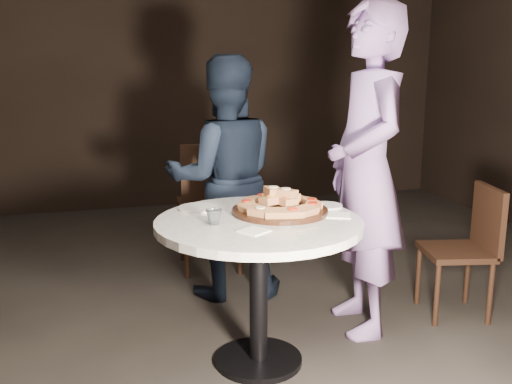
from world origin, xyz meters
TOP-DOWN VIEW (x-y plane):
  - floor at (0.00, 0.00)m, footprint 7.00×7.00m
  - table at (-0.15, -0.11)m, footprint 1.24×1.24m
  - serving_board at (-0.00, -0.01)m, footprint 0.63×0.63m
  - focaccia_pile at (-0.00, -0.01)m, footprint 0.45×0.45m
  - plate_left at (-0.40, 0.18)m, footprint 0.27×0.27m
  - plate_right at (0.28, 0.05)m, footprint 0.18×0.18m
  - water_glass at (-0.38, -0.13)m, footprint 0.09×0.09m
  - napkin_near at (-0.22, -0.31)m, footprint 0.16×0.16m
  - napkin_far at (0.26, -0.15)m, footprint 0.16×0.16m
  - chair_far at (-0.12, 1.29)m, footprint 0.49×0.51m
  - chair_right at (1.27, 0.13)m, footprint 0.47×0.46m
  - diner_navy at (-0.11, 0.86)m, footprint 0.82×0.67m
  - diner_teal at (0.56, 0.14)m, footprint 0.50×0.72m

SIDE VIEW (x-z plane):
  - floor at x=0.00m, z-range 0.00..0.00m
  - chair_right at x=1.27m, z-range 0.06..0.88m
  - chair_far at x=-0.12m, z-range 0.08..1.06m
  - table at x=-0.15m, z-range 0.24..1.02m
  - napkin_near at x=-0.22m, z-range 0.78..0.78m
  - napkin_far at x=0.26m, z-range 0.78..0.78m
  - plate_right at x=0.28m, z-range 0.78..0.79m
  - plate_left at x=-0.40m, z-range 0.78..0.79m
  - serving_board at x=0.00m, z-range 0.78..0.80m
  - diner_navy at x=-0.11m, z-range 0.00..1.60m
  - water_glass at x=-0.38m, z-range 0.78..0.85m
  - focaccia_pile at x=0.00m, z-range 0.78..0.89m
  - diner_teal at x=0.56m, z-range 0.00..1.88m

